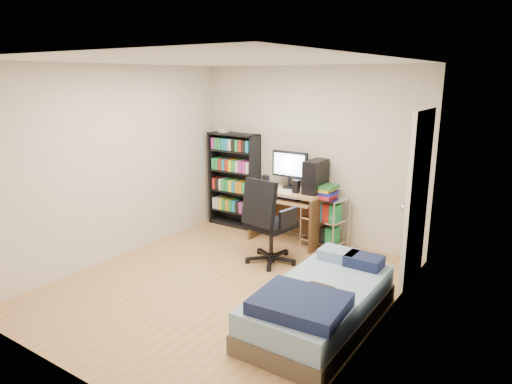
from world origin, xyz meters
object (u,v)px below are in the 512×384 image
Objects in this scene: computer_desk at (297,195)px; office_chair at (269,236)px; media_shelf at (234,179)px; bed at (320,304)px.

computer_desk is 1.16× the size of office_chair.
bed is at bearing -39.03° from media_shelf.
office_chair is at bearing -84.08° from computer_desk.
media_shelf is 1.38× the size of office_chair.
bed is (2.52, -2.04, -0.54)m from media_shelf.
office_chair is at bearing -37.98° from media_shelf.
media_shelf is 0.86× the size of bed.
media_shelf is at bearing 174.57° from computer_desk.
media_shelf is 1.69m from office_chair.
computer_desk is at bearing 124.42° from bed.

